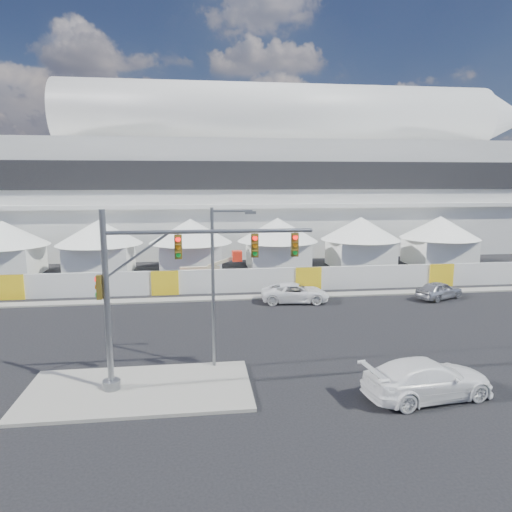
{
  "coord_description": "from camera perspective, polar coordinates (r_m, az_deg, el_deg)",
  "views": [
    {
      "loc": [
        -3.22,
        -22.62,
        9.38
      ],
      "look_at": [
        0.94,
        10.0,
        3.83
      ],
      "focal_mm": 32.0,
      "sensor_mm": 36.0,
      "label": 1
    }
  ],
  "objects": [
    {
      "name": "pickup_curb",
      "position": [
        35.4,
        4.92,
        -4.6
      ],
      "size": [
        2.86,
        5.42,
        1.45
      ],
      "primitive_type": "imported",
      "rotation": [
        0.0,
        0.0,
        1.48
      ],
      "color": "white",
      "rests_on": "ground"
    },
    {
      "name": "boom_lift",
      "position": [
        39.67,
        -7.69,
        -2.89
      ],
      "size": [
        6.39,
        1.6,
        3.23
      ],
      "rotation": [
        0.0,
        0.0,
        0.05
      ],
      "color": "red",
      "rests_on": "ground"
    },
    {
      "name": "tent_row",
      "position": [
        47.18,
        -2.69,
        1.99
      ],
      "size": [
        53.4,
        8.4,
        5.4
      ],
      "color": "white",
      "rests_on": "ground"
    },
    {
      "name": "far_curb",
      "position": [
        43.12,
        25.6,
        -3.85
      ],
      "size": [
        80.0,
        1.2,
        0.12
      ],
      "primitive_type": "cube",
      "color": "gray",
      "rests_on": "ground"
    },
    {
      "name": "pickup_near",
      "position": [
        21.76,
        20.66,
        -14.17
      ],
      "size": [
        3.14,
        6.05,
        1.68
      ],
      "primitive_type": "imported",
      "rotation": [
        0.0,
        0.0,
        1.71
      ],
      "color": "white",
      "rests_on": "ground"
    },
    {
      "name": "ground",
      "position": [
        24.7,
        0.78,
        -12.73
      ],
      "size": [
        160.0,
        160.0,
        0.0
      ],
      "primitive_type": "plane",
      "color": "black",
      "rests_on": "ground"
    },
    {
      "name": "hoarding_fence",
      "position": [
        39.16,
        6.53,
        -2.83
      ],
      "size": [
        70.0,
        0.25,
        2.0
      ],
      "primitive_type": "cube",
      "color": "silver",
      "rests_on": "ground"
    },
    {
      "name": "sedan_silver",
      "position": [
        38.98,
        21.93,
        -3.97
      ],
      "size": [
        3.17,
        4.47,
        1.41
      ],
      "primitive_type": "imported",
      "rotation": [
        0.0,
        0.0,
        1.98
      ],
      "color": "#B3B4B8",
      "rests_on": "ground"
    },
    {
      "name": "median_island",
      "position": [
        21.89,
        -14.42,
        -15.88
      ],
      "size": [
        10.0,
        5.0,
        0.15
      ],
      "primitive_type": "cube",
      "color": "gray",
      "rests_on": "ground"
    },
    {
      "name": "stadium",
      "position": [
        65.22,
        3.31,
        9.63
      ],
      "size": [
        80.0,
        24.8,
        21.98
      ],
      "color": "silver",
      "rests_on": "ground"
    },
    {
      "name": "streetlight_median",
      "position": [
        22.28,
        -4.88,
        -2.6
      ],
      "size": [
        2.19,
        0.22,
        7.91
      ],
      "color": "gray",
      "rests_on": "median_island"
    },
    {
      "name": "lot_car_b",
      "position": [
        49.78,
        28.76,
        -1.54
      ],
      "size": [
        3.35,
        5.04,
        1.59
      ],
      "primitive_type": "imported",
      "rotation": [
        0.0,
        0.0,
        1.23
      ],
      "color": "black",
      "rests_on": "ground"
    },
    {
      "name": "traffic_mast",
      "position": [
        20.42,
        -13.05,
        -4.46
      ],
      "size": [
        9.4,
        0.78,
        7.99
      ],
      "color": "gray",
      "rests_on": "median_island"
    }
  ]
}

